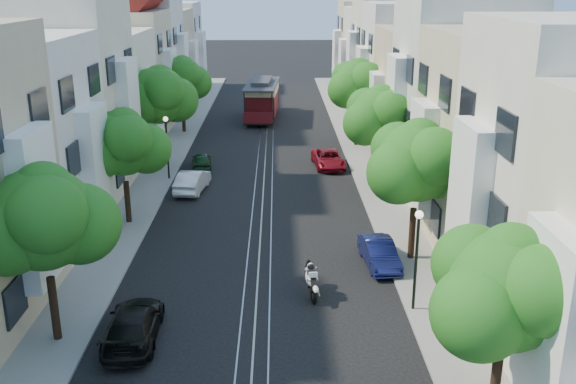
{
  "coord_description": "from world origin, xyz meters",
  "views": [
    {
      "loc": [
        0.9,
        -18.81,
        12.59
      ],
      "look_at": [
        1.44,
        12.66,
        2.2
      ],
      "focal_mm": 40.0,
      "sensor_mm": 36.0,
      "label": 1
    }
  ],
  "objects_px": {
    "lamp_west": "(167,138)",
    "parked_car_w_far": "(202,160)",
    "tree_e_b": "(418,164)",
    "lamp_east": "(417,246)",
    "tree_w_d": "(182,80)",
    "tree_e_c": "(380,117)",
    "tree_w_a": "(45,221)",
    "tree_w_c": "(160,96)",
    "parked_car_w_near": "(133,324)",
    "parked_car_e_far": "(328,159)",
    "tree_w_b": "(124,145)",
    "sportbike_rider": "(311,279)",
    "tree_e_a": "(509,293)",
    "tree_e_d": "(359,85)",
    "cable_car": "(262,98)",
    "parked_car_e_mid": "(379,253)",
    "parked_car_w_mid": "(193,181)"
  },
  "relations": [
    {
      "from": "tree_w_a",
      "to": "lamp_east",
      "type": "bearing_deg",
      "value": 8.57
    },
    {
      "from": "tree_e_c",
      "to": "lamp_east",
      "type": "distance_m",
      "value": 16.1
    },
    {
      "from": "tree_w_a",
      "to": "tree_w_d",
      "type": "bearing_deg",
      "value": 90.0
    },
    {
      "from": "tree_e_a",
      "to": "tree_w_a",
      "type": "height_order",
      "value": "tree_w_a"
    },
    {
      "from": "tree_w_c",
      "to": "parked_car_w_far",
      "type": "bearing_deg",
      "value": -3.16
    },
    {
      "from": "lamp_west",
      "to": "parked_car_w_near",
      "type": "height_order",
      "value": "lamp_west"
    },
    {
      "from": "cable_car",
      "to": "parked_car_e_mid",
      "type": "bearing_deg",
      "value": -75.74
    },
    {
      "from": "tree_w_b",
      "to": "lamp_west",
      "type": "xyz_separation_m",
      "value": [
        0.84,
        8.02,
        -1.55
      ]
    },
    {
      "from": "tree_e_d",
      "to": "lamp_east",
      "type": "xyz_separation_m",
      "value": [
        -0.96,
        -26.98,
        -2.02
      ]
    },
    {
      "from": "parked_car_w_mid",
      "to": "cable_car",
      "type": "bearing_deg",
      "value": -92.19
    },
    {
      "from": "tree_e_a",
      "to": "cable_car",
      "type": "bearing_deg",
      "value": 99.82
    },
    {
      "from": "tree_e_a",
      "to": "tree_w_c",
      "type": "height_order",
      "value": "tree_w_c"
    },
    {
      "from": "tree_e_a",
      "to": "tree_w_b",
      "type": "xyz_separation_m",
      "value": [
        -14.4,
        17.0,
        0.0
      ]
    },
    {
      "from": "tree_e_b",
      "to": "tree_w_c",
      "type": "relative_size",
      "value": 0.94
    },
    {
      "from": "tree_e_a",
      "to": "tree_w_c",
      "type": "bearing_deg",
      "value": 117.22
    },
    {
      "from": "cable_car",
      "to": "parked_car_w_mid",
      "type": "height_order",
      "value": "cable_car"
    },
    {
      "from": "tree_e_c",
      "to": "tree_w_a",
      "type": "relative_size",
      "value": 0.98
    },
    {
      "from": "tree_e_c",
      "to": "parked_car_e_mid",
      "type": "bearing_deg",
      "value": -98.15
    },
    {
      "from": "tree_e_d",
      "to": "parked_car_e_mid",
      "type": "xyz_separation_m",
      "value": [
        -1.66,
        -22.6,
        -4.25
      ]
    },
    {
      "from": "tree_e_b",
      "to": "tree_w_a",
      "type": "bearing_deg",
      "value": -154.08
    },
    {
      "from": "tree_e_b",
      "to": "lamp_east",
      "type": "height_order",
      "value": "tree_e_b"
    },
    {
      "from": "tree_w_a",
      "to": "sportbike_rider",
      "type": "relative_size",
      "value": 3.13
    },
    {
      "from": "tree_w_b",
      "to": "parked_car_w_far",
      "type": "height_order",
      "value": "tree_w_b"
    },
    {
      "from": "tree_w_c",
      "to": "parked_car_w_near",
      "type": "relative_size",
      "value": 1.57
    },
    {
      "from": "tree_w_d",
      "to": "parked_car_w_far",
      "type": "bearing_deg",
      "value": -76.39
    },
    {
      "from": "tree_w_a",
      "to": "tree_w_c",
      "type": "distance_m",
      "value": 23.0
    },
    {
      "from": "tree_w_b",
      "to": "tree_w_c",
      "type": "height_order",
      "value": "tree_w_c"
    },
    {
      "from": "parked_car_e_far",
      "to": "lamp_east",
      "type": "bearing_deg",
      "value": -90.58
    },
    {
      "from": "tree_w_b",
      "to": "parked_car_w_far",
      "type": "relative_size",
      "value": 1.92
    },
    {
      "from": "tree_e_a",
      "to": "tree_w_b",
      "type": "height_order",
      "value": "same"
    },
    {
      "from": "tree_w_d",
      "to": "lamp_west",
      "type": "bearing_deg",
      "value": -86.56
    },
    {
      "from": "tree_e_a",
      "to": "lamp_west",
      "type": "xyz_separation_m",
      "value": [
        -13.56,
        25.02,
        -1.55
      ]
    },
    {
      "from": "lamp_west",
      "to": "parked_car_w_far",
      "type": "distance_m",
      "value": 4.08
    },
    {
      "from": "lamp_west",
      "to": "tree_e_b",
      "type": "bearing_deg",
      "value": -43.85
    },
    {
      "from": "parked_car_e_far",
      "to": "tree_e_b",
      "type": "bearing_deg",
      "value": -85.7
    },
    {
      "from": "tree_w_d",
      "to": "parked_car_w_far",
      "type": "relative_size",
      "value": 1.99
    },
    {
      "from": "lamp_east",
      "to": "lamp_west",
      "type": "xyz_separation_m",
      "value": [
        -12.6,
        18.0,
        0.0
      ]
    },
    {
      "from": "lamp_east",
      "to": "cable_car",
      "type": "height_order",
      "value": "lamp_east"
    },
    {
      "from": "tree_w_a",
      "to": "sportbike_rider",
      "type": "distance_m",
      "value": 10.78
    },
    {
      "from": "tree_e_a",
      "to": "lamp_east",
      "type": "relative_size",
      "value": 1.51
    },
    {
      "from": "tree_e_d",
      "to": "lamp_west",
      "type": "distance_m",
      "value": 16.39
    },
    {
      "from": "sportbike_rider",
      "to": "tree_w_a",
      "type": "bearing_deg",
      "value": -167.85
    },
    {
      "from": "tree_e_c",
      "to": "tree_w_d",
      "type": "distance_m",
      "value": 21.53
    },
    {
      "from": "tree_e_b",
      "to": "lamp_east",
      "type": "distance_m",
      "value": 5.41
    },
    {
      "from": "parked_car_e_far",
      "to": "parked_car_w_mid",
      "type": "xyz_separation_m",
      "value": [
        -8.95,
        -5.32,
        0.08
      ]
    },
    {
      "from": "tree_e_a",
      "to": "parked_car_e_mid",
      "type": "distance_m",
      "value": 12.12
    },
    {
      "from": "tree_e_b",
      "to": "lamp_east",
      "type": "xyz_separation_m",
      "value": [
        -0.96,
        -4.98,
        -1.89
      ]
    },
    {
      "from": "tree_w_b",
      "to": "sportbike_rider",
      "type": "distance_m",
      "value": 13.25
    },
    {
      "from": "tree_w_a",
      "to": "parked_car_w_mid",
      "type": "height_order",
      "value": "tree_w_a"
    },
    {
      "from": "tree_w_b",
      "to": "parked_car_w_far",
      "type": "distance_m",
      "value": 11.82
    }
  ]
}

